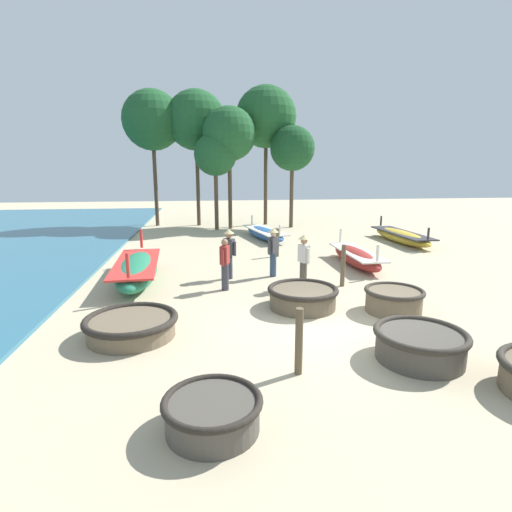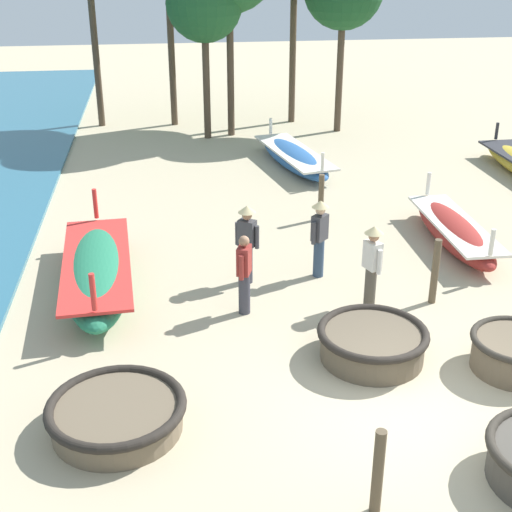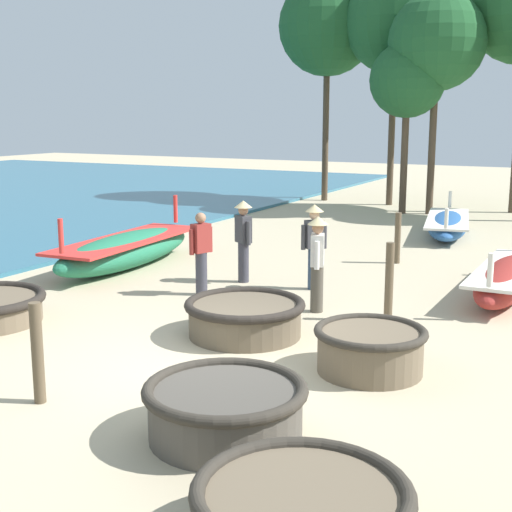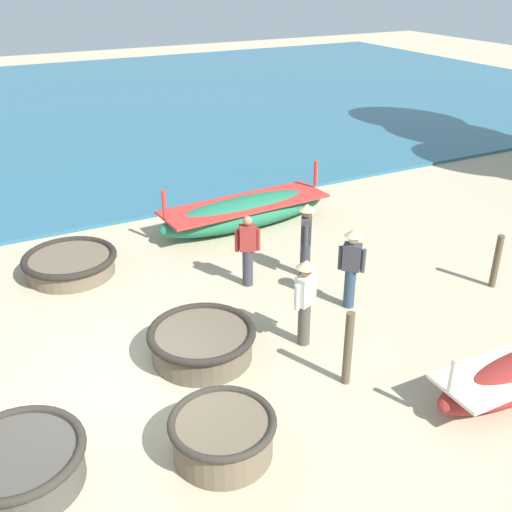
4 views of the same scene
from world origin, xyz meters
name	(u,v)px [view 2 (image 2 of 4)]	position (x,y,z in m)	size (l,w,h in m)	color
ground_plane	(412,408)	(0.00, 0.00, 0.00)	(80.00, 80.00, 0.00)	#BCAD8C
coracle_front_right	(117,414)	(-4.39, 0.07, 0.26)	(2.03, 2.03, 0.48)	brown
coracle_tilted	(372,342)	(-0.23, 1.42, 0.31)	(1.87, 1.87, 0.57)	brown
long_boat_white_hull	(294,157)	(0.43, 12.29, 0.30)	(1.96, 4.73, 1.02)	#285693
long_boat_red_hull	(454,231)	(2.97, 5.86, 0.33)	(1.01, 4.07, 1.14)	maroon
long_boat_green_hull	(97,271)	(-4.96, 4.63, 0.40)	(1.59, 4.84, 1.39)	#237551
fisherman_standing_right	(244,273)	(-2.17, 3.29, 0.84)	(0.32, 0.50, 1.57)	#383842
fisherman_hauling	(247,239)	(-1.96, 4.57, 0.96)	(0.46, 0.37, 1.67)	#383842
fisherman_by_coracle	(372,262)	(0.23, 3.19, 0.96)	(0.36, 0.50, 1.67)	#4C473D
fisherman_crouching	(320,234)	(-0.46, 4.66, 0.96)	(0.40, 0.40, 1.67)	#2D425B
mooring_post_shoreline	(378,472)	(-1.16, -1.98, 0.61)	(0.14, 0.14, 1.23)	brown
mooring_post_mid_beach	(321,197)	(0.28, 7.83, 0.59)	(0.14, 0.14, 1.17)	brown
mooring_post_inland	(435,271)	(1.49, 3.22, 0.66)	(0.14, 0.14, 1.32)	brown
tree_left_mid	(204,4)	(-1.96, 16.05, 4.44)	(2.52, 2.52, 5.74)	#4C3D2D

